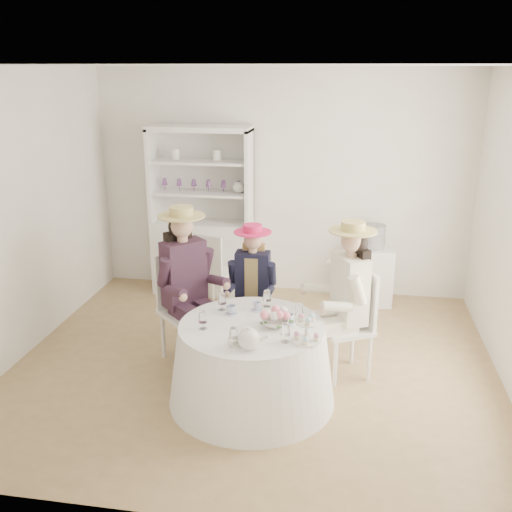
# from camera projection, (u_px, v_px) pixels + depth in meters

# --- Properties ---
(ground) EXTENTS (4.50, 4.50, 0.00)m
(ground) POSITION_uv_depth(u_px,v_px,m) (254.00, 364.00, 5.43)
(ground) COLOR olive
(ground) RESTS_ON ground
(ceiling) EXTENTS (4.50, 4.50, 0.00)m
(ceiling) POSITION_uv_depth(u_px,v_px,m) (254.00, 65.00, 4.58)
(ceiling) COLOR white
(ceiling) RESTS_ON wall_back
(wall_back) EXTENTS (4.50, 0.00, 4.50)m
(wall_back) POSITION_uv_depth(u_px,v_px,m) (282.00, 184.00, 6.88)
(wall_back) COLOR silver
(wall_back) RESTS_ON ground
(wall_front) EXTENTS (4.50, 0.00, 4.50)m
(wall_front) POSITION_uv_depth(u_px,v_px,m) (194.00, 323.00, 3.13)
(wall_front) COLOR silver
(wall_front) RESTS_ON ground
(wall_left) EXTENTS (0.00, 4.50, 4.50)m
(wall_left) POSITION_uv_depth(u_px,v_px,m) (18.00, 217.00, 5.35)
(wall_left) COLOR silver
(wall_left) RESTS_ON ground
(tea_table) EXTENTS (1.40, 1.40, 0.69)m
(tea_table) POSITION_uv_depth(u_px,v_px,m) (252.00, 363.00, 4.76)
(tea_table) COLOR white
(tea_table) RESTS_ON ground
(hutch) EXTENTS (1.31, 0.71, 2.04)m
(hutch) POSITION_uv_depth(u_px,v_px,m) (203.00, 235.00, 7.00)
(hutch) COLOR silver
(hutch) RESTS_ON ground
(side_table) EXTENTS (0.51, 0.51, 0.69)m
(side_table) POSITION_uv_depth(u_px,v_px,m) (371.00, 275.00, 6.76)
(side_table) COLOR silver
(side_table) RESTS_ON ground
(hatbox) EXTENTS (0.32, 0.32, 0.27)m
(hatbox) POSITION_uv_depth(u_px,v_px,m) (374.00, 236.00, 6.61)
(hatbox) COLOR black
(hatbox) RESTS_ON side_table
(guest_left) EXTENTS (0.64, 0.64, 1.51)m
(guest_left) POSITION_uv_depth(u_px,v_px,m) (185.00, 277.00, 5.25)
(guest_left) COLOR silver
(guest_left) RESTS_ON ground
(guest_mid) EXTENTS (0.46, 0.48, 1.28)m
(guest_mid) POSITION_uv_depth(u_px,v_px,m) (252.00, 280.00, 5.52)
(guest_mid) COLOR silver
(guest_mid) RESTS_ON ground
(guest_right) EXTENTS (0.62, 0.56, 1.45)m
(guest_right) POSITION_uv_depth(u_px,v_px,m) (347.00, 292.00, 4.99)
(guest_right) COLOR silver
(guest_right) RESTS_ON ground
(spare_chair) EXTENTS (0.48, 0.48, 0.91)m
(spare_chair) POSITION_uv_depth(u_px,v_px,m) (213.00, 269.00, 6.53)
(spare_chair) COLOR silver
(spare_chair) RESTS_ON ground
(teacup_a) EXTENTS (0.10, 0.10, 0.07)m
(teacup_a) POSITION_uv_depth(u_px,v_px,m) (231.00, 310.00, 4.84)
(teacup_a) COLOR white
(teacup_a) RESTS_ON tea_table
(teacup_b) EXTENTS (0.08, 0.08, 0.07)m
(teacup_b) POSITION_uv_depth(u_px,v_px,m) (257.00, 307.00, 4.91)
(teacup_b) COLOR white
(teacup_b) RESTS_ON tea_table
(teacup_c) EXTENTS (0.12, 0.12, 0.07)m
(teacup_c) POSITION_uv_depth(u_px,v_px,m) (288.00, 319.00, 4.66)
(teacup_c) COLOR white
(teacup_c) RESTS_ON tea_table
(flower_bowl) EXTENTS (0.22, 0.22, 0.05)m
(flower_bowl) POSITION_uv_depth(u_px,v_px,m) (275.00, 324.00, 4.61)
(flower_bowl) COLOR white
(flower_bowl) RESTS_ON tea_table
(flower_arrangement) EXTENTS (0.19, 0.19, 0.07)m
(flower_arrangement) POSITION_uv_depth(u_px,v_px,m) (276.00, 316.00, 4.59)
(flower_arrangement) COLOR pink
(flower_arrangement) RESTS_ON tea_table
(table_teapot) EXTENTS (0.24, 0.17, 0.18)m
(table_teapot) POSITION_uv_depth(u_px,v_px,m) (249.00, 339.00, 4.23)
(table_teapot) COLOR white
(table_teapot) RESTS_ON tea_table
(sandwich_plate) EXTENTS (0.26, 0.26, 0.06)m
(sandwich_plate) POSITION_uv_depth(u_px,v_px,m) (245.00, 341.00, 4.34)
(sandwich_plate) COLOR white
(sandwich_plate) RESTS_ON tea_table
(cupcake_stand) EXTENTS (0.23, 0.23, 0.21)m
(cupcake_stand) POSITION_uv_depth(u_px,v_px,m) (307.00, 332.00, 4.35)
(cupcake_stand) COLOR white
(cupcake_stand) RESTS_ON tea_table
(stemware_set) EXTENTS (0.83, 0.86, 0.15)m
(stemware_set) POSITION_uv_depth(u_px,v_px,m) (252.00, 316.00, 4.62)
(stemware_set) COLOR white
(stemware_set) RESTS_ON tea_table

